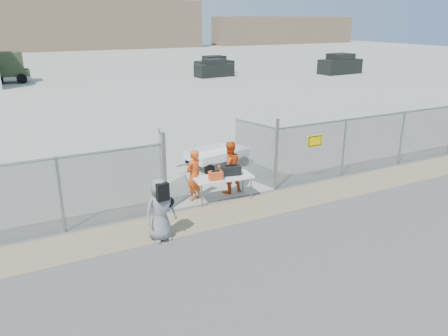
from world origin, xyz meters
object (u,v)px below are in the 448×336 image
security_worker_left (194,175)px  security_worker_right (229,167)px  utility_trailer (217,157)px  visitor (160,210)px  folding_table (223,188)px

security_worker_left → security_worker_right: 1.33m
security_worker_right → utility_trailer: security_worker_right is taller
security_worker_right → utility_trailer: 2.86m
visitor → security_worker_left: bearing=41.9°
security_worker_left → utility_trailer: security_worker_left is taller
folding_table → utility_trailer: folding_table is taller
security_worker_left → visitor: size_ratio=0.98×
folding_table → visitor: bearing=-143.8°
security_worker_left → security_worker_right: security_worker_right is taller
utility_trailer → visitor: bearing=-139.9°
security_worker_right → visitor: size_ratio=1.04×
security_worker_left → utility_trailer: (2.19, 2.73, -0.48)m
folding_table → utility_trailer: bearing=72.2°
visitor → folding_table: bearing=24.8°
folding_table → security_worker_right: 0.87m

